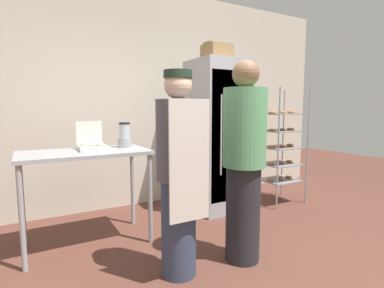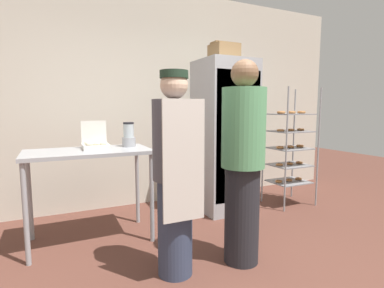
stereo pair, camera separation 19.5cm
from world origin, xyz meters
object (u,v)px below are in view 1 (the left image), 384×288
(baking_rack, at_px, (281,146))
(person_customer, at_px, (244,161))
(cardboard_storage_box, at_px, (217,52))
(person_baker, at_px, (179,172))
(donut_box, at_px, (91,145))
(refrigerator, at_px, (218,136))
(blender_pitcher, at_px, (125,136))

(baking_rack, height_order, person_customer, person_customer)
(cardboard_storage_box, bearing_deg, person_baker, -133.43)
(baking_rack, relative_size, cardboard_storage_box, 4.94)
(donut_box, relative_size, person_baker, 0.17)
(refrigerator, bearing_deg, baking_rack, -12.01)
(person_customer, bearing_deg, person_baker, 174.66)
(person_baker, bearing_deg, refrigerator, 45.63)
(donut_box, bearing_deg, refrigerator, 7.83)
(baking_rack, relative_size, donut_box, 5.75)
(refrigerator, distance_m, donut_box, 1.67)
(refrigerator, bearing_deg, donut_box, -172.17)
(blender_pitcher, xyz_separation_m, person_customer, (0.72, -1.11, -0.16))
(refrigerator, bearing_deg, person_baker, -134.37)
(person_baker, xyz_separation_m, person_customer, (0.60, -0.06, 0.04))
(refrigerator, bearing_deg, cardboard_storage_box, 74.71)
(person_customer, bearing_deg, baking_rack, 34.81)
(donut_box, height_order, blender_pitcher, donut_box)
(donut_box, distance_m, blender_pitcher, 0.37)
(refrigerator, bearing_deg, person_customer, -114.70)
(baking_rack, distance_m, person_customer, 1.87)
(donut_box, relative_size, blender_pitcher, 1.07)
(blender_pitcher, height_order, person_customer, person_customer)
(donut_box, bearing_deg, blender_pitcher, 10.05)
(blender_pitcher, relative_size, person_customer, 0.15)
(baking_rack, relative_size, person_customer, 0.93)
(cardboard_storage_box, xyz_separation_m, person_customer, (-0.60, -1.33, -1.18))
(refrigerator, height_order, person_customer, refrigerator)
(blender_pitcher, distance_m, cardboard_storage_box, 1.68)
(baking_rack, distance_m, donut_box, 2.62)
(donut_box, xyz_separation_m, blender_pitcher, (0.36, 0.06, 0.07))
(donut_box, bearing_deg, baking_rack, 0.56)
(donut_box, distance_m, person_baker, 1.10)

